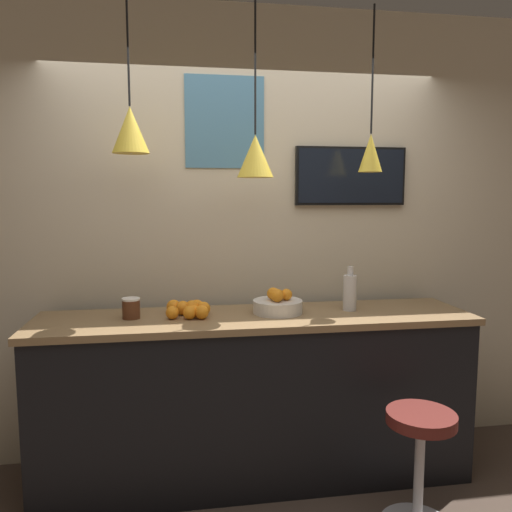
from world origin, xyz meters
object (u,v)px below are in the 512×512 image
bar_stool (420,450)px  spread_jar (131,308)px  juice_bottle (350,292)px  mounted_tv (351,176)px  fruit_bowl (278,304)px

bar_stool → spread_jar: bearing=156.4°
juice_bottle → spread_jar: juice_bottle is taller
spread_jar → mounted_tv: 1.64m
mounted_tv → juice_bottle: bearing=-108.1°
juice_bottle → spread_jar: 1.31m
fruit_bowl → bar_stool: bearing=-46.2°
spread_jar → bar_stool: bearing=-23.6°
bar_stool → mounted_tv: (-0.05, 0.97, 1.41)m
bar_stool → juice_bottle: (-0.16, 0.64, 0.70)m
juice_bottle → spread_jar: (-1.30, 0.00, -0.06)m
fruit_bowl → spread_jar: size_ratio=2.49×
juice_bottle → mounted_tv: bearing=71.9°
mounted_tv → spread_jar: bearing=-166.9°
spread_jar → mounted_tv: mounted_tv is taller
bar_stool → fruit_bowl: size_ratio=2.11×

